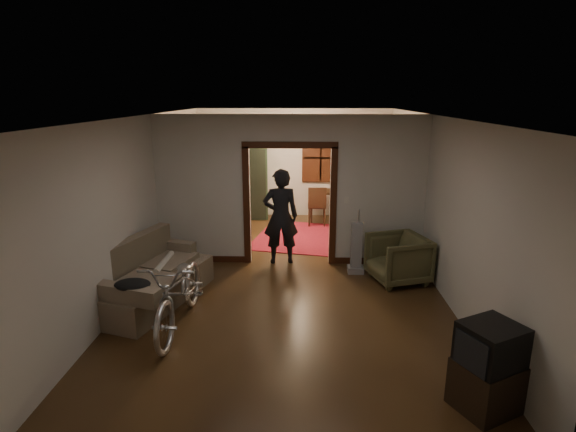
{
  "coord_description": "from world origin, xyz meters",
  "views": [
    {
      "loc": [
        0.24,
        -7.44,
        3.14
      ],
      "look_at": [
        0.0,
        -0.3,
        1.2
      ],
      "focal_mm": 28.0,
      "sensor_mm": 36.0,
      "label": 1
    }
  ],
  "objects_px": {
    "bicycle": "(180,291)",
    "desk": "(330,206)",
    "person": "(281,217)",
    "armchair": "(398,259)",
    "locker": "(250,183)",
    "sofa": "(152,272)"
  },
  "relations": [
    {
      "from": "bicycle",
      "to": "desk",
      "type": "xyz_separation_m",
      "value": [
        2.37,
        5.5,
        -0.14
      ]
    },
    {
      "from": "person",
      "to": "armchair",
      "type": "bearing_deg",
      "value": 149.89
    },
    {
      "from": "armchair",
      "to": "bicycle",
      "type": "bearing_deg",
      "value": -80.3
    },
    {
      "from": "person",
      "to": "locker",
      "type": "bearing_deg",
      "value": -80.98
    },
    {
      "from": "bicycle",
      "to": "person",
      "type": "relative_size",
      "value": 1.11
    },
    {
      "from": "desk",
      "to": "person",
      "type": "bearing_deg",
      "value": -127.2
    },
    {
      "from": "sofa",
      "to": "locker",
      "type": "xyz_separation_m",
      "value": [
        0.94,
        4.98,
        0.44
      ]
    },
    {
      "from": "person",
      "to": "desk",
      "type": "height_order",
      "value": "person"
    },
    {
      "from": "sofa",
      "to": "desk",
      "type": "xyz_separation_m",
      "value": [
        3.02,
        4.73,
        -0.1
      ]
    },
    {
      "from": "armchair",
      "to": "person",
      "type": "height_order",
      "value": "person"
    },
    {
      "from": "sofa",
      "to": "bicycle",
      "type": "bearing_deg",
      "value": -32.83
    },
    {
      "from": "armchair",
      "to": "desk",
      "type": "xyz_separation_m",
      "value": [
        -0.94,
        3.82,
        -0.02
      ]
    },
    {
      "from": "sofa",
      "to": "desk",
      "type": "distance_m",
      "value": 5.61
    },
    {
      "from": "bicycle",
      "to": "locker",
      "type": "xyz_separation_m",
      "value": [
        0.29,
        5.75,
        0.4
      ]
    },
    {
      "from": "bicycle",
      "to": "armchair",
      "type": "bearing_deg",
      "value": 27.81
    },
    {
      "from": "sofa",
      "to": "armchair",
      "type": "xyz_separation_m",
      "value": [
        3.96,
        0.92,
        -0.08
      ]
    },
    {
      "from": "sofa",
      "to": "desk",
      "type": "height_order",
      "value": "sofa"
    },
    {
      "from": "person",
      "to": "desk",
      "type": "bearing_deg",
      "value": -118.19
    },
    {
      "from": "armchair",
      "to": "locker",
      "type": "relative_size",
      "value": 0.49
    },
    {
      "from": "locker",
      "to": "bicycle",
      "type": "bearing_deg",
      "value": -97.5
    },
    {
      "from": "sofa",
      "to": "desk",
      "type": "relative_size",
      "value": 2.03
    },
    {
      "from": "sofa",
      "to": "locker",
      "type": "height_order",
      "value": "locker"
    }
  ]
}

